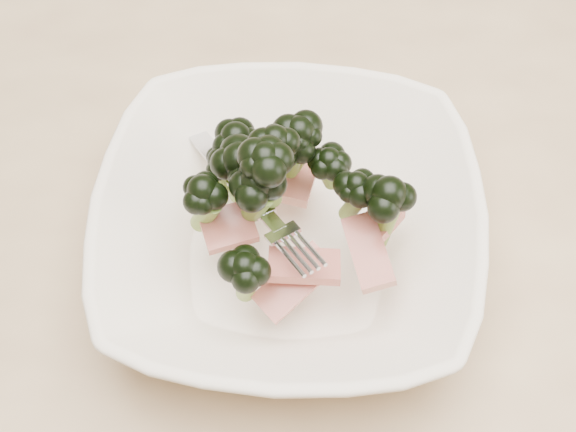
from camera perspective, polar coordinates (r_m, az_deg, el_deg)
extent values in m
cube|color=tan|center=(0.62, 5.70, -0.79)|extent=(1.20, 0.80, 0.04)
imported|color=#F5E4CF|center=(0.55, 0.00, -1.04)|extent=(0.27, 0.27, 0.06)
cylinder|color=olive|center=(0.55, 0.79, 4.40)|extent=(0.02, 0.02, 0.04)
ellipsoid|color=black|center=(0.53, 0.82, 6.07)|extent=(0.03, 0.03, 0.03)
cylinder|color=olive|center=(0.55, 2.86, 2.98)|extent=(0.02, 0.01, 0.03)
ellipsoid|color=black|center=(0.54, 2.94, 4.00)|extent=(0.03, 0.03, 0.02)
cylinder|color=olive|center=(0.54, 4.72, 0.79)|extent=(0.02, 0.02, 0.04)
ellipsoid|color=black|center=(0.52, 4.89, 2.24)|extent=(0.03, 0.03, 0.02)
cylinder|color=olive|center=(0.51, -3.00, -4.97)|extent=(0.02, 0.02, 0.04)
ellipsoid|color=black|center=(0.49, -3.12, -3.61)|extent=(0.03, 0.03, 0.03)
cylinder|color=olive|center=(0.57, -3.60, 3.91)|extent=(0.03, 0.02, 0.04)
ellipsoid|color=black|center=(0.55, -3.74, 5.59)|extent=(0.04, 0.04, 0.03)
cylinder|color=olive|center=(0.51, -2.16, 0.89)|extent=(0.02, 0.02, 0.04)
ellipsoid|color=black|center=(0.50, -2.25, 2.38)|extent=(0.04, 0.04, 0.03)
cylinder|color=olive|center=(0.54, -3.32, 2.40)|extent=(0.02, 0.02, 0.04)
ellipsoid|color=black|center=(0.52, -3.45, 3.97)|extent=(0.04, 0.04, 0.03)
cylinder|color=olive|center=(0.54, -0.83, 3.37)|extent=(0.01, 0.01, 0.03)
ellipsoid|color=black|center=(0.53, -0.86, 4.67)|extent=(0.03, 0.03, 0.02)
cylinder|color=olive|center=(0.56, -4.70, 2.78)|extent=(0.01, 0.02, 0.03)
ellipsoid|color=black|center=(0.55, -4.84, 3.99)|extent=(0.03, 0.03, 0.02)
cylinder|color=olive|center=(0.51, -1.60, 2.41)|extent=(0.02, 0.01, 0.04)
ellipsoid|color=black|center=(0.49, -1.67, 4.16)|extent=(0.03, 0.03, 0.03)
cylinder|color=olive|center=(0.53, -0.90, 3.59)|extent=(0.02, 0.03, 0.05)
ellipsoid|color=black|center=(0.51, -0.94, 5.44)|extent=(0.03, 0.03, 0.03)
cylinder|color=olive|center=(0.55, 0.27, 3.72)|extent=(0.01, 0.02, 0.03)
ellipsoid|color=black|center=(0.53, 0.28, 4.91)|extent=(0.03, 0.03, 0.02)
cylinder|color=olive|center=(0.53, 6.87, -0.27)|extent=(0.02, 0.02, 0.05)
ellipsoid|color=black|center=(0.51, 7.21, 1.59)|extent=(0.04, 0.04, 0.03)
cylinder|color=olive|center=(0.53, -5.84, 0.18)|extent=(0.03, 0.02, 0.05)
ellipsoid|color=black|center=(0.51, -6.09, 1.85)|extent=(0.03, 0.03, 0.03)
cube|color=maroon|center=(0.54, 6.40, -0.53)|extent=(0.04, 0.04, 0.02)
cube|color=maroon|center=(0.52, 5.72, -2.53)|extent=(0.04, 0.06, 0.01)
cube|color=maroon|center=(0.52, 0.45, -4.75)|extent=(0.06, 0.05, 0.03)
cube|color=maroon|center=(0.57, 0.11, 2.49)|extent=(0.04, 0.05, 0.02)
cube|color=maroon|center=(0.51, 1.16, -3.55)|extent=(0.05, 0.03, 0.01)
cube|color=maroon|center=(0.53, -4.28, -0.79)|extent=(0.04, 0.04, 0.01)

